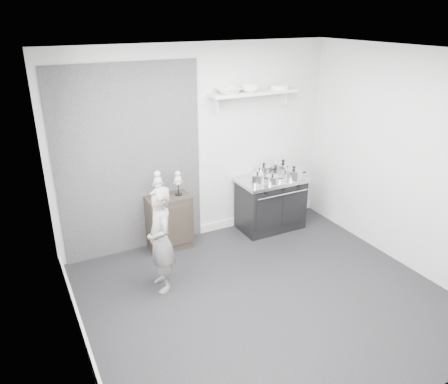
{
  "coord_description": "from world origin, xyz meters",
  "views": [
    {
      "loc": [
        -2.33,
        -3.49,
        3.06
      ],
      "look_at": [
        -0.03,
        0.95,
        0.97
      ],
      "focal_mm": 35.0,
      "sensor_mm": 36.0,
      "label": 1
    }
  ],
  "objects": [
    {
      "name": "pot_front_right",
      "position": [
        1.29,
        1.32,
        0.87
      ],
      "size": [
        0.35,
        0.27,
        0.2
      ],
      "color": "silver",
      "rests_on": "stove"
    },
    {
      "name": "bowl_large",
      "position": [
        0.4,
        1.67,
        2.08
      ],
      "size": [
        0.33,
        0.33,
        0.08
      ],
      "primitive_type": "imported",
      "color": "white",
      "rests_on": "wall_shelf"
    },
    {
      "name": "pot_front_center",
      "position": [
        0.91,
        1.3,
        0.85
      ],
      "size": [
        0.28,
        0.19,
        0.15
      ],
      "color": "silver",
      "rests_on": "stove"
    },
    {
      "name": "pot_back_right",
      "position": [
        1.27,
        1.57,
        0.88
      ],
      "size": [
        0.38,
        0.3,
        0.23
      ],
      "color": "silver",
      "rests_on": "stove"
    },
    {
      "name": "stove",
      "position": [
        1.02,
        1.48,
        0.4
      ],
      "size": [
        0.99,
        0.62,
        0.79
      ],
      "color": "black",
      "rests_on": "ground"
    },
    {
      "name": "pot_back_left",
      "position": [
        0.98,
        1.63,
        0.87
      ],
      "size": [
        0.32,
        0.24,
        0.2
      ],
      "color": "silver",
      "rests_on": "stove"
    },
    {
      "name": "wall_shelf",
      "position": [
        0.8,
        1.68,
        2.01
      ],
      "size": [
        1.3,
        0.26,
        0.24
      ],
      "color": "silver",
      "rests_on": "room_shell"
    },
    {
      "name": "room_shell",
      "position": [
        -0.09,
        0.15,
        1.64
      ],
      "size": [
        4.02,
        3.62,
        2.71
      ],
      "color": "beige",
      "rests_on": "ground"
    },
    {
      "name": "plate_stack",
      "position": [
        1.21,
        1.67,
        2.07
      ],
      "size": [
        0.26,
        0.26,
        0.06
      ],
      "primitive_type": "cylinder",
      "color": "white",
      "rests_on": "wall_shelf"
    },
    {
      "name": "pot_front_left",
      "position": [
        0.71,
        1.37,
        0.87
      ],
      "size": [
        0.28,
        0.19,
        0.19
      ],
      "color": "silver",
      "rests_on": "stove"
    },
    {
      "name": "skeleton_full",
      "position": [
        -0.67,
        1.61,
        0.98
      ],
      "size": [
        0.13,
        0.08,
        0.45
      ],
      "primitive_type": null,
      "color": "beige",
      "rests_on": "side_cabinet"
    },
    {
      "name": "skeleton_torso",
      "position": [
        -0.39,
        1.61,
        0.95
      ],
      "size": [
        0.11,
        0.07,
        0.39
      ],
      "primitive_type": null,
      "color": "beige",
      "rests_on": "side_cabinet"
    },
    {
      "name": "bowl_small",
      "position": [
        0.73,
        1.67,
        2.08
      ],
      "size": [
        0.26,
        0.26,
        0.08
      ],
      "primitive_type": "imported",
      "color": "white",
      "rests_on": "wall_shelf"
    },
    {
      "name": "ground",
      "position": [
        0.0,
        0.0,
        0.0
      ],
      "size": [
        4.0,
        4.0,
        0.0
      ],
      "primitive_type": "plane",
      "color": "black",
      "rests_on": "ground"
    },
    {
      "name": "side_cabinet",
      "position": [
        -0.54,
        1.61,
        0.38
      ],
      "size": [
        0.58,
        0.34,
        0.76
      ],
      "primitive_type": "cube",
      "color": "black",
      "rests_on": "ground"
    },
    {
      "name": "child",
      "position": [
        -0.96,
        0.74,
        0.64
      ],
      "size": [
        0.32,
        0.47,
        1.27
      ],
      "primitive_type": "imported",
      "rotation": [
        0.0,
        0.0,
        -1.6
      ],
      "color": "slate",
      "rests_on": "ground"
    }
  ]
}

